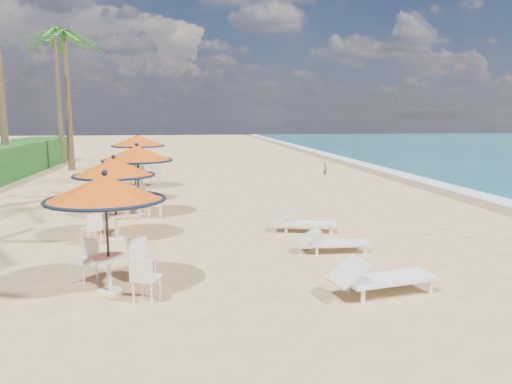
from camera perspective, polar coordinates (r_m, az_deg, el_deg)
ground at (r=11.20m, az=9.30°, el=-9.13°), size 160.00×160.00×0.00m
foam_strip at (r=24.00m, az=23.43°, el=-0.17°), size 1.20×140.00×0.04m
wetsand_band at (r=23.54m, az=21.57°, el=-0.22°), size 1.40×140.00×0.02m
station_0 at (r=9.98m, az=-16.52°, el=-1.19°), size 2.30×2.30×2.40m
station_1 at (r=14.28m, az=-16.17°, el=1.88°), size 2.26×2.26×2.35m
station_2 at (r=17.44m, az=-13.43°, el=3.30°), size 2.40×2.40×2.51m
station_3 at (r=20.71m, az=-13.87°, el=3.30°), size 2.03×2.03×2.11m
station_4 at (r=24.48m, az=-13.27°, el=5.00°), size 2.52×2.52×2.63m
lounger_near at (r=9.95m, az=13.96°, el=-9.40°), size 2.22×1.08×0.76m
lounger_mid at (r=12.72m, az=8.66°, el=-5.56°), size 1.77×0.60×0.63m
lounger_far at (r=14.81m, az=5.27°, el=-3.40°), size 1.93×0.99×0.66m
palm_6 at (r=33.86m, az=-21.01°, el=15.68°), size 5.00×5.00×8.60m
palm_7 at (r=39.21m, az=-21.97°, el=15.89°), size 5.00×5.00×9.54m
person at (r=28.74m, az=7.92°, el=2.68°), size 0.26×0.35×0.85m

